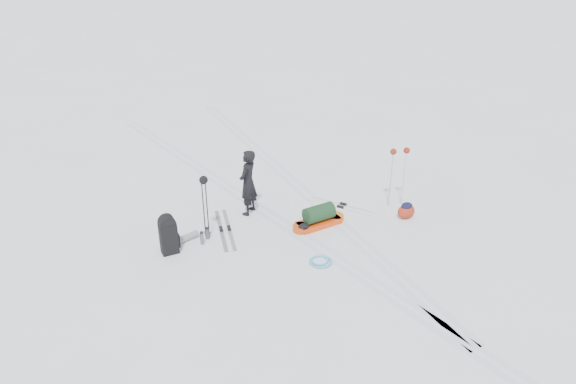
# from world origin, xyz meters

# --- Properties ---
(ground) EXTENTS (200.00, 200.00, 0.00)m
(ground) POSITION_xyz_m (0.00, 0.00, 0.00)
(ground) COLOR white
(ground) RESTS_ON ground
(snow_hill_backdrop) EXTENTS (359.50, 192.00, 162.45)m
(snow_hill_backdrop) POSITION_xyz_m (62.69, 84.02, -69.02)
(snow_hill_backdrop) COLOR white
(snow_hill_backdrop) RESTS_ON ground
(ski_tracks) EXTENTS (3.38, 17.97, 0.01)m
(ski_tracks) POSITION_xyz_m (0.61, 0.88, 0.00)
(ski_tracks) COLOR silver
(ski_tracks) RESTS_ON ground
(skier) EXTENTS (0.71, 0.66, 1.64)m
(skier) POSITION_xyz_m (-0.42, 1.29, 0.82)
(skier) COLOR black
(skier) RESTS_ON ground
(pulk_sled) EXTENTS (1.38, 0.51, 0.52)m
(pulk_sled) POSITION_xyz_m (0.63, -0.13, 0.20)
(pulk_sled) COLOR #E8400D
(pulk_sled) RESTS_ON ground
(expedition_rucksack) EXTENTS (0.99, 0.50, 0.91)m
(expedition_rucksack) POSITION_xyz_m (-2.65, 0.77, 0.42)
(expedition_rucksack) COLOR black
(expedition_rucksack) RESTS_ON ground
(ski_poles_black) EXTENTS (0.19, 0.20, 1.53)m
(ski_poles_black) POSITION_xyz_m (-1.75, 0.86, 1.25)
(ski_poles_black) COLOR black
(ski_poles_black) RESTS_ON ground
(ski_poles_silver) EXTENTS (0.47, 0.28, 1.54)m
(ski_poles_silver) POSITION_xyz_m (2.80, -0.41, 1.29)
(ski_poles_silver) COLOR #B4B7BC
(ski_poles_silver) RESTS_ON ground
(touring_skis_grey) EXTENTS (0.91, 1.82, 0.07)m
(touring_skis_grey) POSITION_xyz_m (-1.29, 0.90, 0.02)
(touring_skis_grey) COLOR #9CA0A4
(touring_skis_grey) RESTS_ON ground
(touring_skis_white) EXTENTS (0.99, 1.65, 0.06)m
(touring_skis_white) POSITION_xyz_m (1.64, 0.26, 0.01)
(touring_skis_white) COLOR silver
(touring_skis_white) RESTS_ON ground
(rope_coil) EXTENTS (0.61, 0.61, 0.06)m
(rope_coil) POSITION_xyz_m (-0.25, -1.37, 0.03)
(rope_coil) COLOR #50A8C3
(rope_coil) RESTS_ON ground
(small_daypack) EXTENTS (0.53, 0.46, 0.39)m
(small_daypack) POSITION_xyz_m (2.59, -1.01, 0.19)
(small_daypack) COLOR maroon
(small_daypack) RESTS_ON ground
(thermos_pair) EXTENTS (0.29, 0.23, 0.31)m
(thermos_pair) POSITION_xyz_m (-1.89, 0.72, 0.15)
(thermos_pair) COLOR slate
(thermos_pair) RESTS_ON ground
(stuff_sack) EXTENTS (0.39, 0.34, 0.20)m
(stuff_sack) POSITION_xyz_m (0.20, -0.16, 0.10)
(stuff_sack) COLOR black
(stuff_sack) RESTS_ON ground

